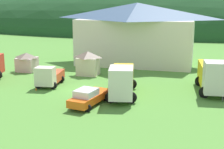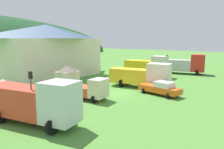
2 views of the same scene
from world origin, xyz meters
The scene contains 11 objects.
ground_plane centered at (0.00, 0.00, 0.00)m, with size 200.00×200.00×0.00m, color #518C38.
forested_hill_backdrop centered at (0.00, 73.28, 0.00)m, with size 160.04×60.00×32.01m, color #1E4723.
depot_building centered at (2.55, 17.02, 4.68)m, with size 18.09×11.14×9.08m.
play_shed_cream centered at (-1.95, 7.10, 1.60)m, with size 2.84×2.29×3.11m.
play_shed_pink centered at (-10.74, 7.14, 1.31)m, with size 2.60×2.53×2.54m.
light_truck_cream centered at (-4.46, 0.80, 1.15)m, with size 2.86×5.05×2.43m.
heavy_rig_striped centered at (4.45, -1.01, 1.75)m, with size 3.91×8.62×3.45m.
flatbed_truck_yellow centered at (13.35, 2.90, 1.86)m, with size 3.62×7.76×3.70m.
service_pickup_orange centered at (2.14, -4.63, 0.83)m, with size 2.89×5.42×1.66m.
traffic_light_east centered at (14.25, -0.19, 2.39)m, with size 0.20×0.32×3.86m.
traffic_cone_near_pickup centered at (-5.06, -1.23, 0.00)m, with size 0.36×0.36×0.62m, color orange.
Camera 1 is at (11.70, -32.31, 9.78)m, focal length 52.76 mm.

